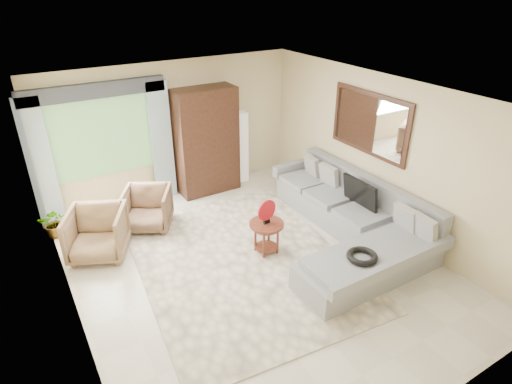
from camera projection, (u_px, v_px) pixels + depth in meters
ground at (254, 266)px, 6.53m from camera, size 6.00×6.00×0.00m
area_rug at (242, 261)px, 6.62m from camera, size 3.39×4.28×0.02m
sectional_sofa at (351, 224)px, 7.09m from camera, size 2.30×3.46×0.90m
tv_screen at (360, 193)px, 7.12m from camera, size 0.14×0.74×0.48m
garden_hose at (362, 256)px, 5.83m from camera, size 0.43×0.43×0.09m
coffee_table at (266, 237)px, 6.72m from camera, size 0.54×0.54×0.54m
red_disc at (267, 210)px, 6.50m from camera, size 0.34×0.08×0.34m
armchair_left at (97, 233)px, 6.62m from camera, size 1.13×1.14×0.78m
armchair_right at (147, 209)px, 7.38m from camera, size 1.06×1.07×0.72m
potted_plant at (55, 222)px, 7.17m from camera, size 0.55×0.50×0.52m
armoire at (206, 141)px, 8.37m from camera, size 1.20×0.55×2.10m
floor_lamp at (241, 147)px, 8.93m from camera, size 0.24×0.24×1.50m
window at (101, 138)px, 7.53m from camera, size 1.80×0.04×1.40m
curtain_left at (41, 165)px, 7.09m from camera, size 0.40×0.08×2.30m
curtain_right at (162, 142)px, 8.06m from camera, size 0.40×0.08×2.30m
valance at (94, 91)px, 7.09m from camera, size 2.40×0.12×0.26m
wall_mirror at (369, 123)px, 7.14m from camera, size 0.05×1.70×1.05m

